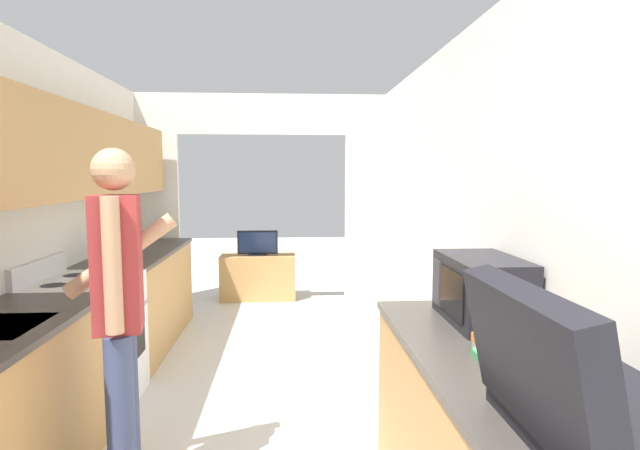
{
  "coord_description": "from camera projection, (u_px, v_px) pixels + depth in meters",
  "views": [
    {
      "loc": [
        0.29,
        -0.6,
        1.6
      ],
      "look_at": [
        0.55,
        3.51,
        1.18
      ],
      "focal_mm": 28.0,
      "sensor_mm": 36.0,
      "label": 1
    }
  ],
  "objects": [
    {
      "name": "tv_cabinet",
      "position": [
        258.0,
        277.0,
        6.42
      ],
      "size": [
        0.95,
        0.42,
        0.57
      ],
      "color": "#B2844C",
      "rests_on": "ground_plane"
    },
    {
      "name": "television",
      "position": [
        258.0,
        243.0,
        6.34
      ],
      "size": [
        0.51,
        0.16,
        0.32
      ],
      "color": "black",
      "rests_on": "tv_cabinet"
    },
    {
      "name": "wall_left",
      "position": [
        5.0,
        199.0,
        2.89
      ],
      "size": [
        0.38,
        7.5,
        2.5
      ],
      "color": "silver",
      "rests_on": "ground_plane"
    },
    {
      "name": "microwave",
      "position": [
        481.0,
        289.0,
        2.39
      ],
      "size": [
        0.33,
        0.54,
        0.32
      ],
      "color": "black",
      "rests_on": "counter_right"
    },
    {
      "name": "range_oven",
      "position": [
        87.0,
        343.0,
        3.41
      ],
      "size": [
        0.66,
        0.73,
        1.03
      ],
      "color": "white",
      "rests_on": "ground_plane"
    },
    {
      "name": "wall_far_with_doorway",
      "position": [
        263.0,
        186.0,
        5.69
      ],
      "size": [
        3.2,
        0.06,
        2.5
      ],
      "color": "silver",
      "rests_on": "ground_plane"
    },
    {
      "name": "counter_left",
      "position": [
        101.0,
        331.0,
        3.69
      ],
      "size": [
        0.62,
        3.94,
        0.89
      ],
      "color": "#B2844C",
      "rests_on": "ground_plane"
    },
    {
      "name": "suitcase",
      "position": [
        578.0,
        399.0,
        1.27
      ],
      "size": [
        0.46,
        0.63,
        0.43
      ],
      "color": "black",
      "rests_on": "counter_right"
    },
    {
      "name": "wall_right",
      "position": [
        503.0,
        241.0,
        2.64
      ],
      "size": [
        0.06,
        7.5,
        2.5
      ],
      "color": "silver",
      "rests_on": "ground_plane"
    },
    {
      "name": "person",
      "position": [
        119.0,
        316.0,
        2.37
      ],
      "size": [
        0.55,
        0.42,
        1.72
      ],
      "rotation": [
        0.0,
        0.0,
        1.76
      ],
      "color": "#384266",
      "rests_on": "ground_plane"
    },
    {
      "name": "book_stack",
      "position": [
        508.0,
        354.0,
        1.86
      ],
      "size": [
        0.23,
        0.28,
        0.09
      ],
      "color": "#33894C",
      "rests_on": "counter_right"
    }
  ]
}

